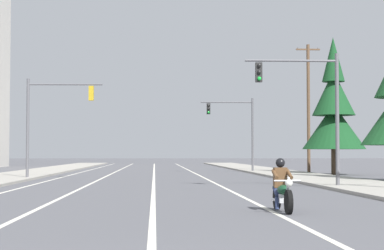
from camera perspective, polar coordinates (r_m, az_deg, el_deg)
name	(u,v)px	position (r m, az deg, el deg)	size (l,w,h in m)	color
lane_stripe_center	(154,173)	(52.38, -3.30, -4.19)	(0.16, 100.00, 0.01)	beige
lane_stripe_left	(112,174)	(52.49, -6.90, -4.17)	(0.16, 100.00, 0.01)	beige
lane_stripe_right	(195,173)	(52.48, 0.28, -4.19)	(0.16, 100.00, 0.01)	beige
lane_stripe_far_left	(76,174)	(52.74, -9.95, -4.14)	(0.16, 100.00, 0.01)	beige
sidewalk_kerb_right	(290,174)	(48.38, 8.46, -4.23)	(4.40, 110.00, 0.14)	#9E998E
sidewalk_kerb_left	(21,175)	(48.31, -14.53, -4.18)	(4.40, 110.00, 0.14)	#9E998E
motorcycle_with_rider	(282,190)	(18.32, 7.76, -5.58)	(0.70, 2.19, 1.46)	black
traffic_signal_near_right	(311,99)	(30.84, 10.21, 2.18)	(4.35, 0.37, 6.20)	#56565B
traffic_signal_near_left	(49,113)	(41.66, -12.19, 1.03)	(4.66, 0.37, 6.20)	#56565B
traffic_signal_mid_right	(238,124)	(55.18, 3.96, 0.12)	(4.42, 0.37, 6.20)	#56565B
utility_pole_right_far	(308,106)	(54.55, 10.00, 1.61)	(1.97, 0.26, 10.46)	brown
conifer_tree_right_verge_far	(334,111)	(50.08, 12.11, 1.15)	(4.65, 4.65, 10.24)	#423023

